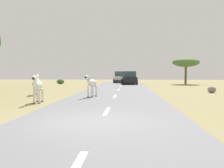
{
  "coord_description": "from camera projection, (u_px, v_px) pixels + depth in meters",
  "views": [
    {
      "loc": [
        1.29,
        -7.62,
        1.65
      ],
      "look_at": [
        0.1,
        9.88,
        0.78
      ],
      "focal_mm": 37.93,
      "sensor_mm": 36.0,
      "label": 1
    }
  ],
  "objects": [
    {
      "name": "ground_plane",
      "position": [
        89.0,
        122.0,
        7.76
      ],
      "size": [
        90.0,
        90.0,
        0.0
      ],
      "primitive_type": "plane",
      "color": "#8E8456"
    },
    {
      "name": "road",
      "position": [
        101.0,
        122.0,
        7.73
      ],
      "size": [
        6.0,
        64.0,
        0.05
      ],
      "primitive_type": "cube",
      "color": "slate",
      "rests_on": "ground_plane"
    },
    {
      "name": "lane_markings",
      "position": [
        97.0,
        128.0,
        6.73
      ],
      "size": [
        0.16,
        56.0,
        0.01
      ],
      "color": "silver",
      "rests_on": "road"
    },
    {
      "name": "zebra_0",
      "position": [
        92.0,
        83.0,
        15.31
      ],
      "size": [
        0.72,
        1.52,
        1.48
      ],
      "rotation": [
        0.0,
        0.0,
        2.84
      ],
      "color": "silver",
      "rests_on": "road"
    },
    {
      "name": "zebra_1",
      "position": [
        37.0,
        82.0,
        17.02
      ],
      "size": [
        0.69,
        1.68,
        1.6
      ],
      "rotation": [
        0.0,
        0.0,
        0.23
      ],
      "color": "silver",
      "rests_on": "ground_plane"
    },
    {
      "name": "zebra_2",
      "position": [
        38.0,
        86.0,
        12.69
      ],
      "size": [
        0.57,
        1.64,
        1.54
      ],
      "rotation": [
        0.0,
        0.0,
        3.28
      ],
      "color": "silver",
      "rests_on": "ground_plane"
    },
    {
      "name": "car_0",
      "position": [
        129.0,
        78.0,
        32.02
      ],
      "size": [
        2.23,
        4.44,
        1.74
      ],
      "rotation": [
        0.0,
        0.0,
        0.06
      ],
      "color": "black",
      "rests_on": "road"
    },
    {
      "name": "car_1",
      "position": [
        120.0,
        77.0,
        37.22
      ],
      "size": [
        2.11,
        4.39,
        1.74
      ],
      "rotation": [
        0.0,
        0.0,
        3.11
      ],
      "color": "silver",
      "rests_on": "road"
    },
    {
      "name": "tree_4",
      "position": [
        186.0,
        62.0,
        32.75
      ],
      "size": [
        3.68,
        3.68,
        3.68
      ],
      "color": "brown",
      "rests_on": "ground_plane"
    },
    {
      "name": "bush_0",
      "position": [
        60.0,
        82.0,
        33.62
      ],
      "size": [
        1.07,
        0.96,
        0.64
      ],
      "primitive_type": "ellipsoid",
      "color": "#2D5628",
      "rests_on": "ground_plane"
    },
    {
      "name": "bush_2",
      "position": [
        91.0,
        83.0,
        29.95
      ],
      "size": [
        0.83,
        0.75,
        0.5
      ],
      "primitive_type": "ellipsoid",
      "color": "#386633",
      "rests_on": "ground_plane"
    },
    {
      "name": "rock_2",
      "position": [
        212.0,
        90.0,
        18.93
      ],
      "size": [
        0.67,
        0.55,
        0.51
      ],
      "primitive_type": "ellipsoid",
      "color": "gray",
      "rests_on": "ground_plane"
    },
    {
      "name": "rock_4",
      "position": [
        36.0,
        84.0,
        28.84
      ],
      "size": [
        0.78,
        0.7,
        0.55
      ],
      "primitive_type": "ellipsoid",
      "color": "#A89E8C",
      "rests_on": "ground_plane"
    }
  ]
}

